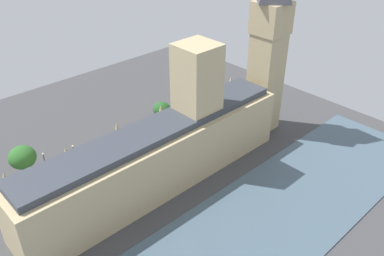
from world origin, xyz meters
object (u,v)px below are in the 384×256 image
(double_decker_bus_by_river_gate, at_px, (166,134))
(car_silver_near_tower, at_px, (107,159))
(street_lamp_kerbside, at_px, (44,160))
(parliament_building, at_px, (164,149))
(street_lamp_midblock, at_px, (74,151))
(plane_tree_under_trees, at_px, (162,109))
(pedestrian_opposite_hall, at_px, (149,158))
(clock_tower, at_px, (269,38))
(car_white_far_end, at_px, (73,179))
(pedestrian_leading, at_px, (50,210))
(plane_tree_trailing, at_px, (22,157))

(double_decker_bus_by_river_gate, height_order, car_silver_near_tower, double_decker_bus_by_river_gate)
(car_silver_near_tower, bearing_deg, street_lamp_kerbside, -111.71)
(parliament_building, relative_size, street_lamp_midblock, 12.36)
(parliament_building, height_order, plane_tree_under_trees, parliament_building)
(car_silver_near_tower, height_order, pedestrian_opposite_hall, car_silver_near_tower)
(parliament_building, height_order, car_silver_near_tower, parliament_building)
(plane_tree_under_trees, bearing_deg, clock_tower, -134.29)
(clock_tower, height_order, car_white_far_end, clock_tower)
(clock_tower, relative_size, double_decker_bus_by_river_gate, 5.11)
(double_decker_bus_by_river_gate, relative_size, street_lamp_midblock, 1.82)
(street_lamp_midblock, bearing_deg, pedestrian_opposite_hall, -128.77)
(pedestrian_opposite_hall, relative_size, street_lamp_kerbside, 0.25)
(parliament_building, height_order, pedestrian_opposite_hall, parliament_building)
(clock_tower, xyz_separation_m, car_silver_near_tower, (16.58, 44.45, -27.09))
(car_white_far_end, height_order, street_lamp_kerbside, street_lamp_kerbside)
(parliament_building, bearing_deg, car_white_far_end, 49.15)
(pedestrian_leading, height_order, street_lamp_kerbside, street_lamp_kerbside)
(plane_tree_under_trees, bearing_deg, car_silver_near_tower, 101.14)
(car_white_far_end, xyz_separation_m, street_lamp_midblock, (6.73, -4.41, 3.21))
(clock_tower, bearing_deg, parliament_building, 90.21)
(car_silver_near_tower, bearing_deg, plane_tree_trailing, -107.77)
(pedestrian_opposite_hall, bearing_deg, plane_tree_trailing, -145.72)
(pedestrian_opposite_hall, relative_size, plane_tree_trailing, 0.16)
(double_decker_bus_by_river_gate, relative_size, car_white_far_end, 2.47)
(double_decker_bus_by_river_gate, relative_size, plane_tree_under_trees, 1.35)
(double_decker_bus_by_river_gate, bearing_deg, clock_tower, -114.03)
(clock_tower, distance_m, street_lamp_kerbside, 67.15)
(clock_tower, bearing_deg, car_silver_near_tower, 69.54)
(double_decker_bus_by_river_gate, bearing_deg, pedestrian_leading, 98.75)
(plane_tree_under_trees, height_order, street_lamp_midblock, plane_tree_under_trees)
(pedestrian_opposite_hall, bearing_deg, car_silver_near_tower, -160.44)
(plane_tree_trailing, relative_size, plane_tree_under_trees, 1.32)
(car_silver_near_tower, relative_size, pedestrian_opposite_hall, 2.72)
(pedestrian_opposite_hall, xyz_separation_m, street_lamp_kerbside, (12.94, 23.02, 3.91))
(pedestrian_leading, xyz_separation_m, street_lamp_midblock, (12.82, -13.77, 3.43))
(clock_tower, bearing_deg, plane_tree_under_trees, 45.71)
(parliament_building, distance_m, street_lamp_midblock, 25.86)
(pedestrian_leading, bearing_deg, car_white_far_end, 90.57)
(car_silver_near_tower, relative_size, plane_tree_trailing, 0.43)
(street_lamp_kerbside, bearing_deg, clock_tower, -110.71)
(pedestrian_leading, bearing_deg, double_decker_bus_by_river_gate, 64.09)
(parliament_building, relative_size, pedestrian_opposite_hall, 43.38)
(clock_tower, height_order, double_decker_bus_by_river_gate, clock_tower)
(plane_tree_under_trees, xyz_separation_m, street_lamp_kerbside, (1.19, 37.30, -0.88))
(pedestrian_leading, bearing_deg, car_silver_near_tower, 78.35)
(plane_tree_trailing, distance_m, street_lamp_midblock, 13.08)
(car_silver_near_tower, bearing_deg, clock_tower, 69.28)
(double_decker_bus_by_river_gate, relative_size, car_silver_near_tower, 2.35)
(pedestrian_leading, bearing_deg, street_lamp_kerbside, 123.36)
(plane_tree_under_trees, bearing_deg, double_decker_bus_by_river_gate, 146.88)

